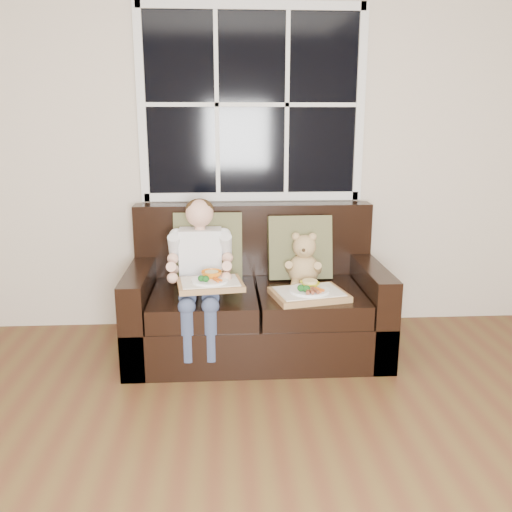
{
  "coord_description": "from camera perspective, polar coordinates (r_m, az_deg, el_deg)",
  "views": [
    {
      "loc": [
        -0.18,
        -1.52,
        1.56
      ],
      "look_at": [
        0.03,
        1.85,
        0.7
      ],
      "focal_mm": 38.0,
      "sensor_mm": 36.0,
      "label": 1
    }
  ],
  "objects": [
    {
      "name": "tray_left",
      "position": [
        3.35,
        -4.85,
        -2.77
      ],
      "size": [
        0.43,
        0.35,
        0.09
      ],
      "rotation": [
        0.0,
        0.0,
        0.14
      ],
      "color": "#AA774D",
      "rests_on": "child"
    },
    {
      "name": "tray_right",
      "position": [
        3.46,
        5.59,
        -3.88
      ],
      "size": [
        0.51,
        0.43,
        0.1
      ],
      "rotation": [
        0.0,
        0.0,
        0.21
      ],
      "color": "#AA774D",
      "rests_on": "loveseat"
    },
    {
      "name": "teddy_bear",
      "position": [
        3.71,
        5.07,
        -0.74
      ],
      "size": [
        0.24,
        0.29,
        0.37
      ],
      "rotation": [
        0.0,
        0.0,
        -0.18
      ],
      "color": "tan",
      "rests_on": "loveseat"
    },
    {
      "name": "pillow_right",
      "position": [
        3.83,
        4.61,
        0.91
      ],
      "size": [
        0.45,
        0.21,
        0.46
      ],
      "rotation": [
        -0.21,
        0.0,
        0.02
      ],
      "color": "brown",
      "rests_on": "loveseat"
    },
    {
      "name": "room_walls",
      "position": [
        1.53,
        3.26,
        15.69
      ],
      "size": [
        4.52,
        5.02,
        2.71
      ],
      "color": "beige",
      "rests_on": "ground"
    },
    {
      "name": "loveseat",
      "position": [
        3.75,
        -0.01,
        -5.1
      ],
      "size": [
        1.7,
        0.92,
        0.96
      ],
      "color": "black",
      "rests_on": "ground"
    },
    {
      "name": "pillow_left",
      "position": [
        3.79,
        -5.05,
        0.97
      ],
      "size": [
        0.48,
        0.23,
        0.49
      ],
      "rotation": [
        -0.21,
        0.0,
        -0.04
      ],
      "color": "brown",
      "rests_on": "loveseat"
    },
    {
      "name": "window_back",
      "position": [
        4.01,
        -0.43,
        15.64
      ],
      "size": [
        1.62,
        0.04,
        1.37
      ],
      "color": "black",
      "rests_on": "room_walls"
    },
    {
      "name": "child",
      "position": [
        3.53,
        -5.9,
        -0.54
      ],
      "size": [
        0.41,
        0.6,
        0.92
      ],
      "color": "silver",
      "rests_on": "loveseat"
    }
  ]
}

